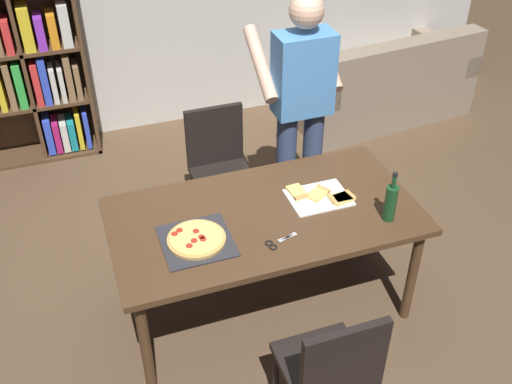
{
  "coord_description": "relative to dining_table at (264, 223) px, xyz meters",
  "views": [
    {
      "loc": [
        -0.95,
        -2.56,
        2.92
      ],
      "look_at": [
        0.0,
        0.15,
        0.8
      ],
      "focal_mm": 42.37,
      "sensor_mm": 36.0,
      "label": 1
    }
  ],
  "objects": [
    {
      "name": "chair_far_side",
      "position": [
        0.0,
        0.95,
        -0.17
      ],
      "size": [
        0.42,
        0.42,
        0.9
      ],
      "color": "black",
      "rests_on": "ground_plane"
    },
    {
      "name": "wine_bottle",
      "position": [
        0.65,
        -0.28,
        0.19
      ],
      "size": [
        0.07,
        0.07,
        0.32
      ],
      "color": "#194723",
      "rests_on": "dining_table"
    },
    {
      "name": "kitchen_scissors",
      "position": [
        -0.02,
        -0.27,
        0.08
      ],
      "size": [
        0.2,
        0.1,
        0.01
      ],
      "color": "silver",
      "rests_on": "dining_table"
    },
    {
      "name": "couch",
      "position": [
        1.91,
        1.99,
        -0.38
      ],
      "size": [
        1.78,
        1.03,
        0.85
      ],
      "color": "gray",
      "rests_on": "ground_plane"
    },
    {
      "name": "chair_near_camera",
      "position": [
        -0.0,
        -0.95,
        -0.17
      ],
      "size": [
        0.42,
        0.42,
        0.9
      ],
      "color": "black",
      "rests_on": "ground_plane"
    },
    {
      "name": "dining_table",
      "position": [
        0.0,
        0.0,
        0.0
      ],
      "size": [
        1.78,
        0.94,
        0.75
      ],
      "color": "#4C331E",
      "rests_on": "ground_plane"
    },
    {
      "name": "pizza_slices_on_towel",
      "position": [
        0.37,
        0.03,
        0.08
      ],
      "size": [
        0.38,
        0.29,
        0.03
      ],
      "color": "white",
      "rests_on": "dining_table"
    },
    {
      "name": "pepperoni_pizza_on_tray",
      "position": [
        -0.43,
        -0.11,
        0.09
      ],
      "size": [
        0.38,
        0.38,
        0.04
      ],
      "color": "#2D2D33",
      "rests_on": "dining_table"
    },
    {
      "name": "ground_plane",
      "position": [
        0.0,
        0.0,
        -0.68
      ],
      "size": [
        12.0,
        12.0,
        0.0
      ],
      "primitive_type": "plane",
      "color": "brown"
    },
    {
      "name": "person_serving_pizza",
      "position": [
        0.52,
        0.73,
        0.32
      ],
      "size": [
        0.55,
        0.54,
        1.75
      ],
      "color": "#38476B",
      "rests_on": "ground_plane"
    }
  ]
}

